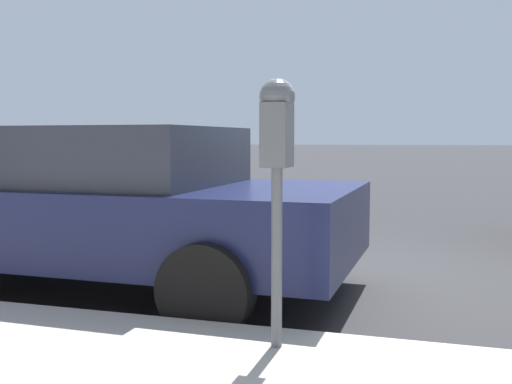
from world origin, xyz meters
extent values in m
plane|color=#2B2B2D|center=(0.00, 0.00, 0.00)|extent=(220.00, 220.00, 0.00)
cylinder|color=#4C5156|center=(-2.52, 0.25, 0.66)|extent=(0.06, 0.06, 0.98)
cube|color=#4C5156|center=(-2.52, 0.25, 1.32)|extent=(0.20, 0.14, 0.34)
sphere|color=#4C5156|center=(-2.52, 0.25, 1.53)|extent=(0.19, 0.19, 0.19)
cube|color=gold|center=(-2.41, 0.25, 1.28)|extent=(0.01, 0.11, 0.12)
cube|color=black|center=(-2.41, 0.25, 1.40)|extent=(0.01, 0.10, 0.08)
cube|color=#14193D|center=(-1.06, 2.15, 0.62)|extent=(2.01, 4.29, 0.60)
cube|color=#232833|center=(-1.05, 2.32, 1.16)|extent=(1.75, 2.41, 0.48)
cylinder|color=black|center=(-0.11, 0.81, 0.32)|extent=(0.23, 0.64, 0.64)
cylinder|color=black|center=(-2.05, 0.84, 0.32)|extent=(0.23, 0.64, 0.64)
cylinder|color=black|center=(-0.06, 3.46, 0.32)|extent=(0.23, 0.64, 0.64)
camera|label=1|loc=(-5.61, -0.57, 1.31)|focal=42.00mm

